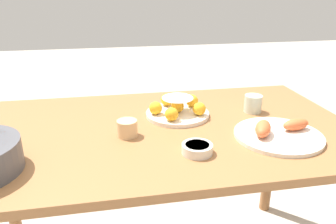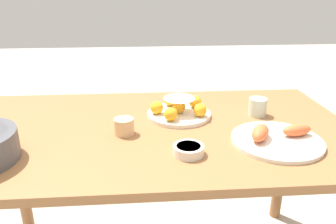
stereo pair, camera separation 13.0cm
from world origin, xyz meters
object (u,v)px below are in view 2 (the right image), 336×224
dining_table (157,149)px  cake_plate (179,109)px  seafood_platter (276,138)px  cup_near (258,107)px  sauce_bowl (188,150)px  cup_far (124,126)px

dining_table → cake_plate: size_ratio=5.78×
seafood_platter → dining_table: bearing=-21.6°
cup_near → cake_plate: bearing=-2.3°
sauce_bowl → cup_far: cup_far is taller
dining_table → cup_far: 0.18m
dining_table → cup_far: size_ratio=20.70×
cake_plate → dining_table: bearing=45.8°
cake_plate → cup_near: (-0.33, 0.01, 0.01)m
cake_plate → sauce_bowl: cake_plate is taller
cake_plate → cup_near: bearing=177.7°
cup_near → dining_table: bearing=11.7°
dining_table → seafood_platter: size_ratio=4.84×
dining_table → cup_far: cup_far is taller
cake_plate → sauce_bowl: bearing=89.3°
cake_plate → cup_far: cake_plate is taller
cake_plate → sauce_bowl: (0.00, 0.33, -0.01)m
dining_table → seafood_platter: 0.46m
cake_plate → seafood_platter: 0.41m
sauce_bowl → dining_table: bearing=-67.4°
sauce_bowl → cup_far: size_ratio=1.38×
cup_near → sauce_bowl: bearing=43.5°
dining_table → sauce_bowl: 0.27m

